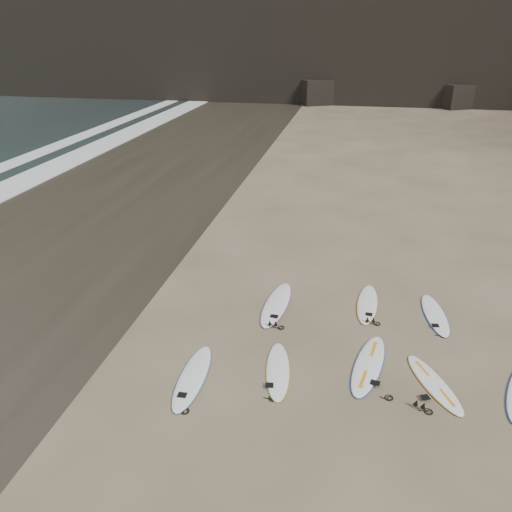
# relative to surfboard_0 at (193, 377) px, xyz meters

# --- Properties ---
(ground) EXTENTS (240.00, 240.00, 0.00)m
(ground) POSITION_rel_surfboard_0_xyz_m (4.63, 1.16, -0.05)
(ground) COLOR #897559
(ground) RESTS_ON ground
(wet_sand) EXTENTS (12.00, 200.00, 0.01)m
(wet_sand) POSITION_rel_surfboard_0_xyz_m (-8.37, 11.16, -0.04)
(wet_sand) COLOR #383026
(wet_sand) RESTS_ON ground
(surfboard_0) EXTENTS (0.66, 2.52, 0.09)m
(surfboard_0) POSITION_rel_surfboard_0_xyz_m (0.00, 0.00, 0.00)
(surfboard_0) COLOR white
(surfboard_0) RESTS_ON ground
(surfboard_1) EXTENTS (0.87, 2.31, 0.08)m
(surfboard_1) POSITION_rel_surfboard_0_xyz_m (1.93, 0.65, -0.00)
(surfboard_1) COLOR white
(surfboard_1) RESTS_ON ground
(surfboard_2) EXTENTS (1.14, 2.70, 0.09)m
(surfboard_2) POSITION_rel_surfboard_0_xyz_m (4.08, 1.28, 0.00)
(surfboard_2) COLOR white
(surfboard_2) RESTS_ON ground
(surfboard_3) EXTENTS (1.40, 2.26, 0.08)m
(surfboard_3) POSITION_rel_surfboard_0_xyz_m (5.57, 0.86, -0.00)
(surfboard_3) COLOR white
(surfboard_3) RESTS_ON ground
(surfboard_5) EXTENTS (0.86, 2.76, 0.10)m
(surfboard_5) POSITION_rel_surfboard_0_xyz_m (1.41, 3.73, 0.00)
(surfboard_5) COLOR white
(surfboard_5) RESTS_ON ground
(surfboard_6) EXTENTS (0.72, 2.42, 0.09)m
(surfboard_6) POSITION_rel_surfboard_0_xyz_m (4.06, 4.28, -0.00)
(surfboard_6) COLOR white
(surfboard_6) RESTS_ON ground
(surfboard_7) EXTENTS (0.82, 2.39, 0.08)m
(surfboard_7) POSITION_rel_surfboard_0_xyz_m (5.97, 4.03, -0.00)
(surfboard_7) COLOR white
(surfboard_7) RESTS_ON ground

